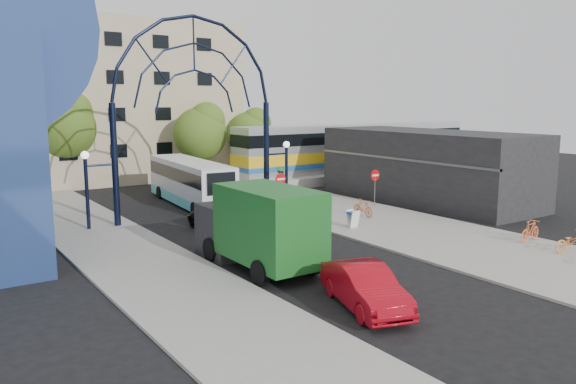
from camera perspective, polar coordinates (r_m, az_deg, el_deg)
ground at (r=23.62m, az=5.82°, el=-8.29°), size 120.00×120.00×0.00m
sidewalk_east at (r=31.75m, az=12.22°, el=-3.77°), size 8.00×56.00×0.12m
plaza_west at (r=25.51m, az=-14.60°, el=-7.07°), size 5.00×50.00×0.12m
gateway_arch at (r=34.43m, az=-9.47°, el=11.56°), size 13.64×0.44×12.10m
stop_sign at (r=35.39m, az=-0.74°, el=0.96°), size 0.80×0.07×2.50m
do_not_enter_sign at (r=37.67m, az=8.84°, el=1.33°), size 0.76×0.07×2.48m
street_name_sign at (r=36.08m, az=-0.74°, el=1.34°), size 0.70×0.70×2.80m
sandwich_board at (r=31.37m, az=6.61°, el=-2.50°), size 0.55×0.61×0.99m
commercial_block_east at (r=41.18m, az=13.94°, el=2.57°), size 6.00×16.00×5.00m
apartment_block at (r=54.70m, az=-16.95°, el=8.76°), size 20.00×12.10×14.00m
train_platform at (r=52.68m, az=7.00°, el=1.88°), size 32.00×5.00×0.80m
train_car at (r=52.42m, az=7.06°, el=4.59°), size 25.10×3.05×4.20m
tree_north_a at (r=47.87m, az=-8.76°, el=6.16°), size 4.48×4.48×7.00m
tree_north_b at (r=48.31m, az=-21.71°, el=6.43°), size 5.12×5.12×8.00m
tree_north_c at (r=52.48m, az=-3.77°, el=6.15°), size 4.16×4.16×6.50m
city_bus at (r=39.19m, az=-9.89°, el=1.04°), size 3.42×11.24×3.04m
green_truck at (r=24.06m, az=-3.14°, el=-3.52°), size 2.78×7.11×3.58m
black_suv at (r=31.17m, az=-6.60°, el=-2.80°), size 2.68×4.72×1.24m
red_sedan at (r=19.78m, az=7.82°, el=-9.53°), size 2.89×4.88×1.52m
bike_near_a at (r=37.92m, az=-0.39°, el=-0.61°), size 0.90×1.90×0.96m
bike_near_b at (r=34.54m, az=7.62°, el=-1.60°), size 0.52×1.75×1.04m
bike_far_a at (r=29.33m, az=26.88°, el=-4.53°), size 2.02×1.17×1.00m
bike_far_b at (r=30.70m, az=23.40°, el=-3.63°), size 1.84×0.71×1.08m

